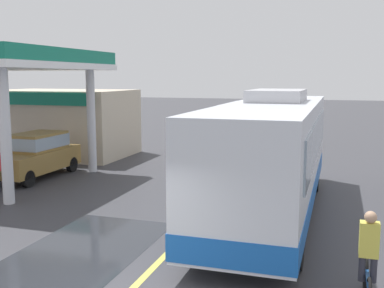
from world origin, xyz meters
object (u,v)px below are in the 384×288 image
object	(u,v)px
car_at_pump	(36,153)
minibus_opposing_lane	(243,118)
coach_bus_main	(272,157)
cyclist_on_shoulder	(368,262)

from	to	relation	value
car_at_pump	minibus_opposing_lane	xyz separation A→B (m)	(5.90, 13.06, 0.46)
car_at_pump	coach_bus_main	bearing A→B (deg)	-12.91
coach_bus_main	car_at_pump	size ratio (longest dim) A/B	2.63
car_at_pump	cyclist_on_shoulder	xyz separation A→B (m)	(12.31, -7.32, -0.23)
coach_bus_main	minibus_opposing_lane	xyz separation A→B (m)	(-3.94, 15.32, -0.25)
minibus_opposing_lane	cyclist_on_shoulder	size ratio (longest dim) A/B	3.37
car_at_pump	cyclist_on_shoulder	distance (m)	14.32
car_at_pump	cyclist_on_shoulder	size ratio (longest dim) A/B	2.31
coach_bus_main	cyclist_on_shoulder	world-z (taller)	coach_bus_main
minibus_opposing_lane	car_at_pump	bearing A→B (deg)	-114.33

